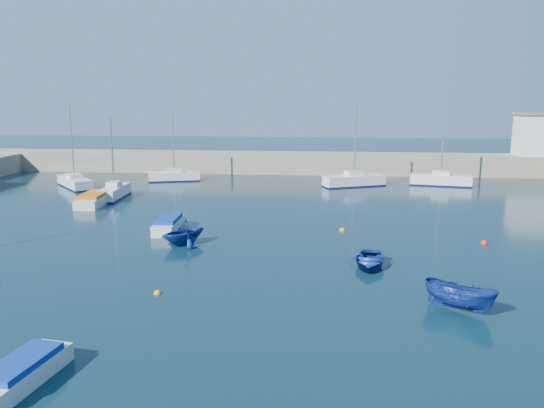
# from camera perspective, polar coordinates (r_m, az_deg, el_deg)

# --- Properties ---
(ground) EXTENTS (220.00, 220.00, 0.00)m
(ground) POSITION_cam_1_polar(r_m,az_deg,el_deg) (24.93, 2.98, -11.52)
(ground) COLOR #0B2532
(ground) RESTS_ON ground
(back_wall) EXTENTS (96.00, 4.50, 2.60)m
(back_wall) POSITION_cam_1_polar(r_m,az_deg,el_deg) (69.46, 4.72, 4.40)
(back_wall) COLOR gray
(back_wall) RESTS_ON ground
(sailboat_3) EXTENTS (1.95, 5.83, 7.75)m
(sailboat_3) POSITION_cam_1_polar(r_m,az_deg,el_deg) (54.18, -16.59, 1.29)
(sailboat_3) COLOR silver
(sailboat_3) RESTS_ON ground
(sailboat_4) EXTENTS (6.06, 6.51, 9.08)m
(sailboat_4) POSITION_cam_1_polar(r_m,az_deg,el_deg) (62.09, -20.44, 2.24)
(sailboat_4) COLOR silver
(sailboat_4) RESTS_ON ground
(sailboat_5) EXTENTS (6.13, 3.27, 7.86)m
(sailboat_5) POSITION_cam_1_polar(r_m,az_deg,el_deg) (63.70, -10.46, 2.98)
(sailboat_5) COLOR silver
(sailboat_5) RESTS_ON ground
(sailboat_6) EXTENTS (7.14, 4.57, 9.19)m
(sailboat_6) POSITION_cam_1_polar(r_m,az_deg,el_deg) (59.64, 8.82, 2.55)
(sailboat_6) COLOR silver
(sailboat_6) RESTS_ON ground
(sailboat_7) EXTENTS (6.84, 3.00, 8.80)m
(sailboat_7) POSITION_cam_1_polar(r_m,az_deg,el_deg) (62.39, 17.67, 2.52)
(sailboat_7) COLOR silver
(sailboat_7) RESTS_ON ground
(motorboat_1) EXTENTS (1.68, 4.37, 1.06)m
(motorboat_1) POSITION_cam_1_polar(r_m,az_deg,el_deg) (39.97, -11.07, -2.13)
(motorboat_1) COLOR silver
(motorboat_1) RESTS_ON ground
(motorboat_2) EXTENTS (2.37, 5.64, 1.13)m
(motorboat_2) POSITION_cam_1_polar(r_m,az_deg,el_deg) (51.28, -18.56, 0.49)
(motorboat_2) COLOR silver
(motorboat_2) RESTS_ON ground
(motorboat_3) EXTENTS (1.89, 4.03, 0.91)m
(motorboat_3) POSITION_cam_1_polar(r_m,az_deg,el_deg) (20.98, -25.23, -15.99)
(motorboat_3) COLOR silver
(motorboat_3) RESTS_ON ground
(dinghy_center) EXTENTS (3.08, 3.97, 0.76)m
(dinghy_center) POSITION_cam_1_polar(r_m,az_deg,el_deg) (31.59, 10.43, -5.96)
(dinghy_center) COLOR navy
(dinghy_center) RESTS_ON ground
(dinghy_left) EXTENTS (4.29, 4.31, 1.72)m
(dinghy_left) POSITION_cam_1_polar(r_m,az_deg,el_deg) (35.98, -9.53, -2.99)
(dinghy_left) COLOR navy
(dinghy_left) RESTS_ON ground
(dinghy_right) EXTENTS (3.57, 3.03, 1.33)m
(dinghy_right) POSITION_cam_1_polar(r_m,az_deg,el_deg) (26.29, 19.53, -9.38)
(dinghy_right) COLOR navy
(dinghy_right) RESTS_ON ground
(buoy_0) EXTENTS (0.39, 0.39, 0.39)m
(buoy_0) POSITION_cam_1_polar(r_m,az_deg,el_deg) (27.64, -12.21, -9.42)
(buoy_0) COLOR orange
(buoy_0) RESTS_ON ground
(buoy_1) EXTENTS (0.50, 0.50, 0.50)m
(buoy_1) POSITION_cam_1_polar(r_m,az_deg,el_deg) (38.66, 21.87, -3.98)
(buoy_1) COLOR red
(buoy_1) RESTS_ON ground
(buoy_3) EXTENTS (0.45, 0.45, 0.45)m
(buoy_3) POSITION_cam_1_polar(r_m,az_deg,el_deg) (39.65, 7.58, -2.87)
(buoy_3) COLOR orange
(buoy_3) RESTS_ON ground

